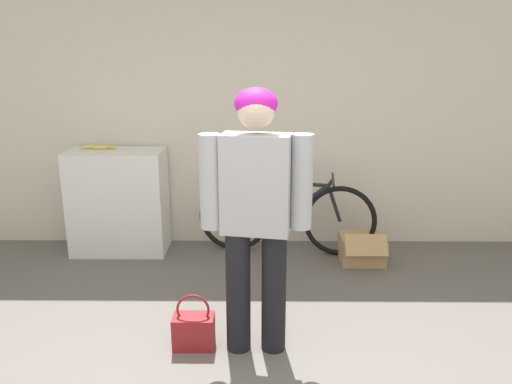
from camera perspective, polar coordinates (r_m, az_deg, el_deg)
The scene contains 7 objects.
wall_back at distance 4.85m, azimuth -0.81°, elevation 8.97°, with size 8.00×0.07×2.60m.
side_shelf at distance 4.93m, azimuth -15.40°, elevation -1.07°, with size 0.89×0.46×0.99m.
person at distance 3.01m, azimuth 0.00°, elevation -1.64°, with size 0.68×0.27×1.68m.
bicycle at distance 4.74m, azimuth 3.48°, elevation -2.84°, with size 1.68×0.46×0.76m.
banana at distance 4.93m, azimuth -17.52°, elevation 4.92°, with size 0.36×0.09×0.04m.
handbag at distance 3.40m, azimuth -7.14°, elevation -15.37°, with size 0.27×0.16×0.38m.
cardboard_box at distance 4.74m, azimuth 11.99°, elevation -6.33°, with size 0.39×0.44×0.31m.
Camera 1 is at (0.11, -1.85, 1.88)m, focal length 35.00 mm.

